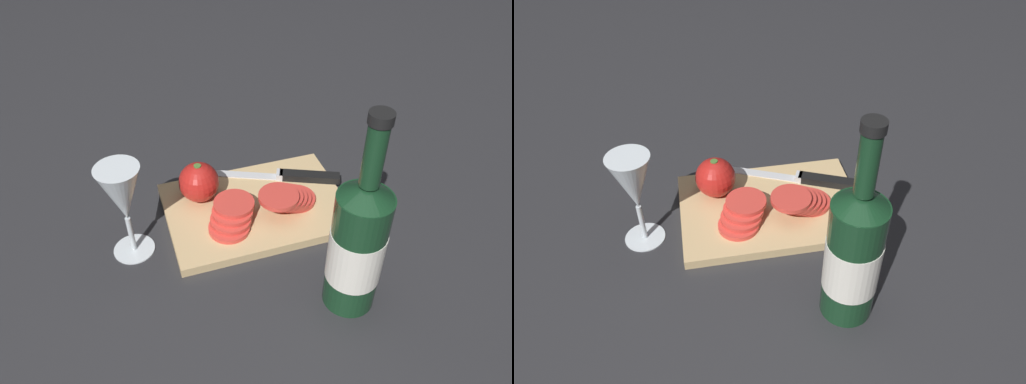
# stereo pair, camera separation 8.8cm
# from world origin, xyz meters

# --- Properties ---
(ground_plane) EXTENTS (3.00, 3.00, 0.00)m
(ground_plane) POSITION_xyz_m (0.00, 0.00, 0.00)
(ground_plane) COLOR #28282B
(cutting_board) EXTENTS (0.32, 0.22, 0.02)m
(cutting_board) POSITION_xyz_m (0.09, -0.02, 0.01)
(cutting_board) COLOR tan
(cutting_board) RESTS_ON ground_plane
(wine_bottle) EXTENTS (0.08, 0.08, 0.33)m
(wine_bottle) POSITION_xyz_m (0.16, -0.25, 0.11)
(wine_bottle) COLOR #14381E
(wine_bottle) RESTS_ON ground_plane
(wine_glass) EXTENTS (0.07, 0.07, 0.17)m
(wine_glass) POSITION_xyz_m (-0.13, -0.05, 0.12)
(wine_glass) COLOR silver
(wine_glass) RESTS_ON ground_plane
(whole_tomato) EXTENTS (0.07, 0.07, 0.07)m
(whole_tomato) POSITION_xyz_m (0.00, 0.03, 0.05)
(whole_tomato) COLOR red
(whole_tomato) RESTS_ON cutting_board
(knife) EXTENTS (0.25, 0.13, 0.01)m
(knife) POSITION_xyz_m (0.19, 0.02, 0.02)
(knife) COLOR silver
(knife) RESTS_ON cutting_board
(tomato_slice_stack_near) EXTENTS (0.11, 0.09, 0.04)m
(tomato_slice_stack_near) POSITION_xyz_m (0.14, -0.04, 0.04)
(tomato_slice_stack_near) COLOR #D63D33
(tomato_slice_stack_near) RESTS_ON cutting_board
(tomato_slice_stack_far) EXTENTS (0.09, 0.10, 0.03)m
(tomato_slice_stack_far) POSITION_xyz_m (0.04, -0.05, 0.03)
(tomato_slice_stack_far) COLOR #D63D33
(tomato_slice_stack_far) RESTS_ON cutting_board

